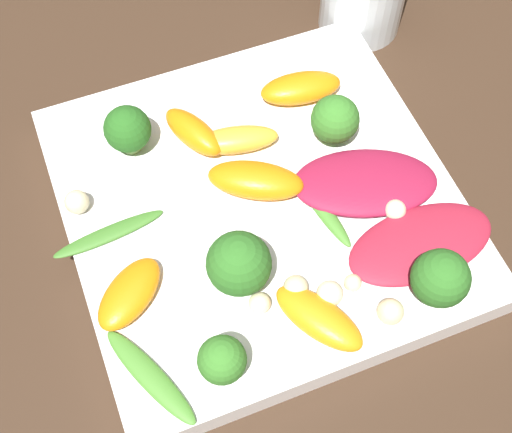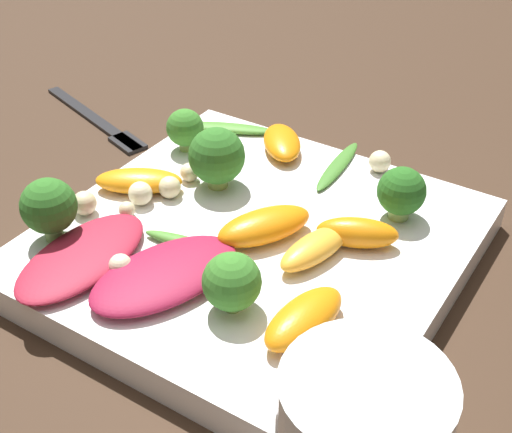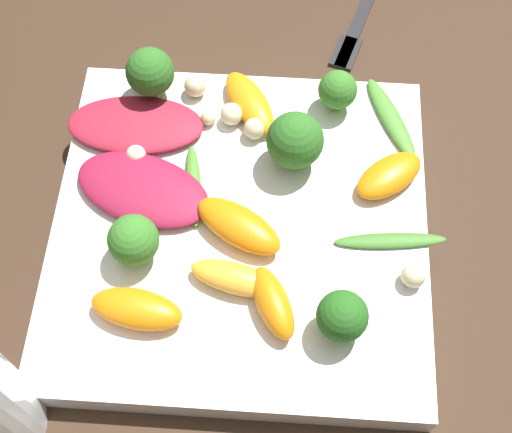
% 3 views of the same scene
% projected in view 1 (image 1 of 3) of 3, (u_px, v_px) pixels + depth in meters
% --- Properties ---
extents(ground_plane, '(2.40, 2.40, 0.00)m').
position_uv_depth(ground_plane, '(260.00, 214.00, 0.55)').
color(ground_plane, '#382619').
extents(plate, '(0.28, 0.28, 0.02)m').
position_uv_depth(plate, '(260.00, 206.00, 0.53)').
color(plate, white).
rests_on(plate, ground_plane).
extents(radicchio_leaf_0, '(0.12, 0.09, 0.01)m').
position_uv_depth(radicchio_leaf_0, '(365.00, 183.00, 0.52)').
color(radicchio_leaf_0, maroon).
rests_on(radicchio_leaf_0, plate).
extents(radicchio_leaf_1, '(0.11, 0.06, 0.01)m').
position_uv_depth(radicchio_leaf_1, '(421.00, 244.00, 0.50)').
color(radicchio_leaf_1, maroon).
rests_on(radicchio_leaf_1, plate).
extents(orange_segment_0, '(0.07, 0.04, 0.02)m').
position_uv_depth(orange_segment_0, '(301.00, 88.00, 0.56)').
color(orange_segment_0, orange).
rests_on(orange_segment_0, plate).
extents(orange_segment_1, '(0.06, 0.07, 0.02)m').
position_uv_depth(orange_segment_1, '(313.00, 320.00, 0.47)').
color(orange_segment_1, orange).
rests_on(orange_segment_1, plate).
extents(orange_segment_2, '(0.04, 0.06, 0.02)m').
position_uv_depth(orange_segment_2, '(193.00, 132.00, 0.54)').
color(orange_segment_2, orange).
rests_on(orange_segment_2, plate).
extents(orange_segment_3, '(0.06, 0.06, 0.02)m').
position_uv_depth(orange_segment_3, '(129.00, 294.00, 0.48)').
color(orange_segment_3, orange).
rests_on(orange_segment_3, plate).
extents(orange_segment_4, '(0.08, 0.06, 0.02)m').
position_uv_depth(orange_segment_4, '(256.00, 180.00, 0.52)').
color(orange_segment_4, orange).
rests_on(orange_segment_4, plate).
extents(orange_segment_5, '(0.07, 0.04, 0.02)m').
position_uv_depth(orange_segment_5, '(239.00, 139.00, 0.54)').
color(orange_segment_5, '#FCAD33').
rests_on(orange_segment_5, plate).
extents(broccoli_floret_0, '(0.04, 0.04, 0.04)m').
position_uv_depth(broccoli_floret_0, '(335.00, 120.00, 0.53)').
color(broccoli_floret_0, '#7A9E51').
rests_on(broccoli_floret_0, plate).
extents(broccoli_floret_1, '(0.04, 0.04, 0.04)m').
position_uv_depth(broccoli_floret_1, '(128.00, 130.00, 0.53)').
color(broccoli_floret_1, '#84AD5B').
rests_on(broccoli_floret_1, plate).
extents(broccoli_floret_2, '(0.03, 0.03, 0.04)m').
position_uv_depth(broccoli_floret_2, '(222.00, 360.00, 0.44)').
color(broccoli_floret_2, '#7A9E51').
rests_on(broccoli_floret_2, plate).
extents(broccoli_floret_3, '(0.04, 0.04, 0.05)m').
position_uv_depth(broccoli_floret_3, '(239.00, 264.00, 0.47)').
color(broccoli_floret_3, '#84AD5B').
rests_on(broccoli_floret_3, plate).
extents(broccoli_floret_4, '(0.04, 0.04, 0.05)m').
position_uv_depth(broccoli_floret_4, '(440.00, 279.00, 0.46)').
color(broccoli_floret_4, '#84AD5B').
rests_on(broccoli_floret_4, plate).
extents(arugula_sprig_0, '(0.05, 0.08, 0.01)m').
position_uv_depth(arugula_sprig_0, '(150.00, 377.00, 0.45)').
color(arugula_sprig_0, '#47842D').
rests_on(arugula_sprig_0, plate).
extents(arugula_sprig_1, '(0.02, 0.07, 0.01)m').
position_uv_depth(arugula_sprig_1, '(322.00, 209.00, 0.51)').
color(arugula_sprig_1, '#47842D').
rests_on(arugula_sprig_1, plate).
extents(arugula_sprig_2, '(0.08, 0.02, 0.00)m').
position_uv_depth(arugula_sprig_2, '(109.00, 234.00, 0.51)').
color(arugula_sprig_2, '#3D7528').
rests_on(arugula_sprig_2, plate).
extents(macadamia_nut_0, '(0.02, 0.02, 0.02)m').
position_uv_depth(macadamia_nut_0, '(395.00, 210.00, 0.51)').
color(macadamia_nut_0, beige).
rests_on(macadamia_nut_0, plate).
extents(macadamia_nut_1, '(0.01, 0.01, 0.01)m').
position_uv_depth(macadamia_nut_1, '(353.00, 283.00, 0.48)').
color(macadamia_nut_1, beige).
rests_on(macadamia_nut_1, plate).
extents(macadamia_nut_2, '(0.02, 0.02, 0.02)m').
position_uv_depth(macadamia_nut_2, '(296.00, 287.00, 0.48)').
color(macadamia_nut_2, beige).
rests_on(macadamia_nut_2, plate).
extents(macadamia_nut_3, '(0.02, 0.02, 0.02)m').
position_uv_depth(macadamia_nut_3, '(77.00, 202.00, 0.51)').
color(macadamia_nut_3, beige).
rests_on(macadamia_nut_3, plate).
extents(macadamia_nut_4, '(0.02, 0.02, 0.02)m').
position_uv_depth(macadamia_nut_4, '(390.00, 312.00, 0.47)').
color(macadamia_nut_4, beige).
rests_on(macadamia_nut_4, plate).
extents(macadamia_nut_5, '(0.02, 0.02, 0.02)m').
position_uv_depth(macadamia_nut_5, '(330.00, 294.00, 0.48)').
color(macadamia_nut_5, beige).
rests_on(macadamia_nut_5, plate).
extents(macadamia_nut_6, '(0.01, 0.01, 0.01)m').
position_uv_depth(macadamia_nut_6, '(260.00, 303.00, 0.47)').
color(macadamia_nut_6, beige).
rests_on(macadamia_nut_6, plate).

